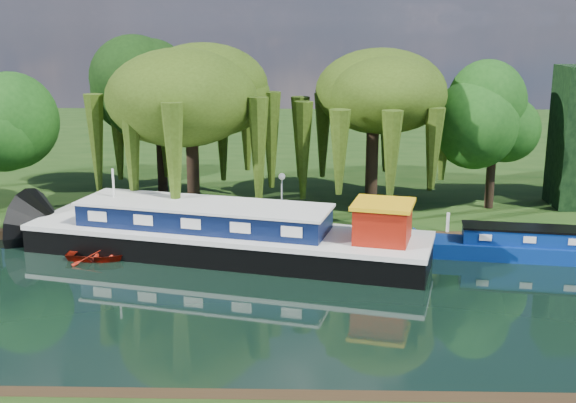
{
  "coord_description": "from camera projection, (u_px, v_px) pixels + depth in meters",
  "views": [
    {
      "loc": [
        1.76,
        -26.99,
        10.98
      ],
      "look_at": [
        0.96,
        5.21,
        2.8
      ],
      "focal_mm": 45.0,
      "sensor_mm": 36.0,
      "label": 1
    }
  ],
  "objects": [
    {
      "name": "red_dinghy",
      "position": [
        102.0,
        259.0,
        33.94
      ],
      "size": [
        3.26,
        2.35,
        0.67
      ],
      "primitive_type": "imported",
      "rotation": [
        0.0,
        0.0,
        1.58
      ],
      "color": "maroon",
      "rests_on": "ground"
    },
    {
      "name": "tree_far_mid",
      "position": [
        159.0,
        96.0,
        43.14
      ],
      "size": [
        5.37,
        5.37,
        8.78
      ],
      "color": "black",
      "rests_on": "far_bank"
    },
    {
      "name": "lamppost",
      "position": [
        282.0,
        184.0,
        38.46
      ],
      "size": [
        0.36,
        0.36,
        2.56
      ],
      "color": "silver",
      "rests_on": "far_bank"
    },
    {
      "name": "ground",
      "position": [
        261.0,
        301.0,
        28.89
      ],
      "size": [
        120.0,
        120.0,
        0.0
      ],
      "primitive_type": "plane",
      "color": "black"
    },
    {
      "name": "willow_left",
      "position": [
        191.0,
        98.0,
        39.2
      ],
      "size": [
        7.31,
        7.31,
        8.77
      ],
      "color": "black",
      "rests_on": "far_bank"
    },
    {
      "name": "willow_right",
      "position": [
        374.0,
        105.0,
        39.82
      ],
      "size": [
        6.63,
        6.63,
        8.08
      ],
      "color": "black",
      "rests_on": "far_bank"
    },
    {
      "name": "dutch_barge",
      "position": [
        228.0,
        235.0,
        34.18
      ],
      "size": [
        19.79,
        8.92,
        4.08
      ],
      "rotation": [
        0.0,
        0.0,
        -0.25
      ],
      "color": "black",
      "rests_on": "ground"
    },
    {
      "name": "tree_far_right",
      "position": [
        494.0,
        122.0,
        40.22
      ],
      "size": [
        4.38,
        4.38,
        7.17
      ],
      "color": "black",
      "rests_on": "far_bank"
    },
    {
      "name": "narrowboat",
      "position": [
        548.0,
        247.0,
        33.76
      ],
      "size": [
        11.42,
        3.53,
        1.64
      ],
      "rotation": [
        0.0,
        0.0,
        -0.15
      ],
      "color": "navy",
      "rests_on": "ground"
    },
    {
      "name": "far_bank",
      "position": [
        285.0,
        148.0,
        61.78
      ],
      "size": [
        120.0,
        52.0,
        0.45
      ],
      "primitive_type": "cube",
      "color": "black",
      "rests_on": "ground"
    },
    {
      "name": "reeds_near",
      "position": [
        478.0,
        383.0,
        21.25
      ],
      "size": [
        33.7,
        1.5,
        1.1
      ],
      "color": "#174211",
      "rests_on": "ground"
    },
    {
      "name": "mooring_posts",
      "position": [
        261.0,
        221.0,
        36.81
      ],
      "size": [
        19.16,
        0.16,
        1.0
      ],
      "color": "silver",
      "rests_on": "far_bank"
    }
  ]
}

